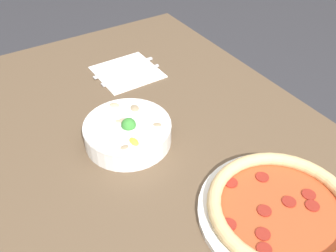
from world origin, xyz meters
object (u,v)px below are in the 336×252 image
Objects in this scene: pizza at (281,210)px; bowl at (128,131)px; fork at (132,75)px; knife at (126,67)px.

bowl is (0.33, 0.14, 0.01)m from pizza.
pizza is at bearing -156.79° from bowl.
fork and knife have the same top height.
fork is at bearing 79.22° from knife.
knife is at bearing -26.16° from bowl.
bowl reaches higher than pizza.
pizza reaches higher than fork.
fork is 0.95× the size of knife.
fork is 0.05m from knife.
bowl reaches higher than fork.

